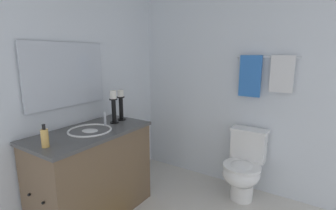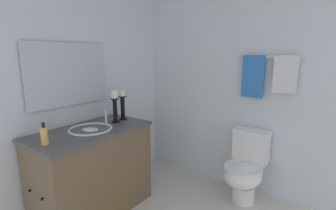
% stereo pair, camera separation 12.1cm
% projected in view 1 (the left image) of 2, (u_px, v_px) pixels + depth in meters
% --- Properties ---
extents(wall_back, '(2.63, 0.04, 2.45)m').
position_uv_depth(wall_back, '(243.00, 83.00, 2.76)').
color(wall_back, silver).
rests_on(wall_back, ground).
extents(wall_left, '(0.04, 2.50, 2.45)m').
position_uv_depth(wall_left, '(73.00, 87.00, 2.44)').
color(wall_left, silver).
rests_on(wall_left, ground).
extents(vanity_cabinet, '(0.58, 1.12, 0.86)m').
position_uv_depth(vanity_cabinet, '(93.00, 173.00, 2.36)').
color(vanity_cabinet, brown).
rests_on(vanity_cabinet, ground).
extents(sink_basin, '(0.40, 0.40, 0.24)m').
position_uv_depth(sink_basin, '(90.00, 135.00, 2.28)').
color(sink_basin, white).
rests_on(sink_basin, vanity_cabinet).
extents(mirror, '(0.02, 0.84, 0.60)m').
position_uv_depth(mirror, '(67.00, 75.00, 2.32)').
color(mirror, silver).
extents(candle_holder_tall, '(0.09, 0.09, 0.32)m').
position_uv_depth(candle_holder_tall, '(121.00, 104.00, 2.60)').
color(candle_holder_tall, black).
rests_on(candle_holder_tall, vanity_cabinet).
extents(candle_holder_short, '(0.09, 0.09, 0.34)m').
position_uv_depth(candle_holder_short, '(114.00, 106.00, 2.49)').
color(candle_holder_short, black).
rests_on(candle_holder_short, vanity_cabinet).
extents(soap_bottle, '(0.06, 0.06, 0.18)m').
position_uv_depth(soap_bottle, '(45.00, 138.00, 1.86)').
color(soap_bottle, '#E5B259').
rests_on(soap_bottle, vanity_cabinet).
extents(toilet, '(0.39, 0.54, 0.75)m').
position_uv_depth(toilet, '(243.00, 167.00, 2.63)').
color(toilet, white).
rests_on(toilet, ground).
extents(towel_bar, '(0.62, 0.02, 0.02)m').
position_uv_depth(towel_bar, '(267.00, 57.00, 2.52)').
color(towel_bar, silver).
extents(towel_near_vanity, '(0.23, 0.03, 0.44)m').
position_uv_depth(towel_near_vanity, '(250.00, 76.00, 2.63)').
color(towel_near_vanity, blue).
rests_on(towel_near_vanity, towel_bar).
extents(towel_center, '(0.22, 0.03, 0.37)m').
position_uv_depth(towel_center, '(282.00, 74.00, 2.46)').
color(towel_center, white).
rests_on(towel_center, towel_bar).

